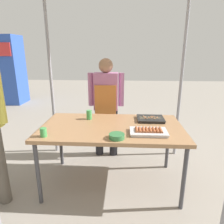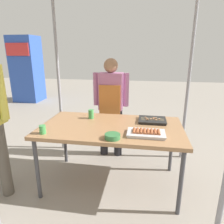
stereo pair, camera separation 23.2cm
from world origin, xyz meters
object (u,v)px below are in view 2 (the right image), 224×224
(stall_table, at_px, (111,130))
(neighbor_stall_left, at_px, (27,69))
(drink_cup_near_edge, at_px, (43,130))
(tray_grilled_sausages, at_px, (146,133))
(tray_meat_skewers, at_px, (152,120))
(drink_cup_by_wok, at_px, (91,114))
(condiment_bowl, at_px, (112,136))
(vendor_woman, at_px, (111,101))

(stall_table, xyz_separation_m, neighbor_stall_left, (-3.35, 3.87, 0.31))
(stall_table, xyz_separation_m, drink_cup_near_edge, (-0.66, -0.34, 0.10))
(stall_table, bearing_deg, tray_grilled_sausages, -27.24)
(tray_grilled_sausages, bearing_deg, neighbor_stall_left, 132.57)
(drink_cup_near_edge, bearing_deg, tray_grilled_sausages, 7.33)
(tray_grilled_sausages, distance_m, neighbor_stall_left, 5.54)
(stall_table, relative_size, drink_cup_near_edge, 17.85)
(tray_meat_skewers, bearing_deg, tray_grilled_sausages, -99.53)
(stall_table, relative_size, tray_meat_skewers, 4.94)
(tray_grilled_sausages, relative_size, drink_cup_by_wok, 3.37)
(tray_meat_skewers, distance_m, condiment_bowl, 0.69)
(tray_grilled_sausages, xyz_separation_m, condiment_bowl, (-0.32, -0.14, 0.00))
(drink_cup_by_wok, bearing_deg, tray_grilled_sausages, -31.75)
(tray_meat_skewers, distance_m, drink_cup_by_wok, 0.76)
(drink_cup_near_edge, distance_m, neighbor_stall_left, 5.00)
(drink_cup_near_edge, height_order, drink_cup_by_wok, drink_cup_by_wok)
(tray_grilled_sausages, xyz_separation_m, neighbor_stall_left, (-3.74, 4.07, 0.24))
(tray_grilled_sausages, xyz_separation_m, tray_meat_skewers, (0.07, 0.43, -0.00))
(neighbor_stall_left, bearing_deg, condiment_bowl, -50.94)
(condiment_bowl, distance_m, drink_cup_by_wok, 0.67)
(drink_cup_near_edge, relative_size, neighbor_stall_left, 0.04)
(condiment_bowl, height_order, vendor_woman, vendor_woman)
(vendor_woman, distance_m, neighbor_stall_left, 4.52)
(condiment_bowl, height_order, drink_cup_by_wok, drink_cup_by_wok)
(stall_table, height_order, condiment_bowl, condiment_bowl)
(stall_table, height_order, drink_cup_near_edge, drink_cup_near_edge)
(drink_cup_near_edge, bearing_deg, vendor_woman, 63.11)
(condiment_bowl, distance_m, vendor_woman, 1.08)
(tray_grilled_sausages, bearing_deg, drink_cup_near_edge, -172.67)
(neighbor_stall_left, bearing_deg, vendor_woman, -44.38)
(stall_table, xyz_separation_m, condiment_bowl, (0.07, -0.34, 0.08))
(condiment_bowl, relative_size, drink_cup_near_edge, 1.71)
(stall_table, relative_size, tray_grilled_sausages, 4.20)
(tray_meat_skewers, distance_m, drink_cup_near_edge, 1.26)
(tray_meat_skewers, height_order, condiment_bowl, condiment_bowl)
(stall_table, height_order, tray_meat_skewers, tray_meat_skewers)
(drink_cup_by_wok, relative_size, vendor_woman, 0.08)
(vendor_woman, bearing_deg, condiment_bowl, 100.41)
(tray_meat_skewers, bearing_deg, neighbor_stall_left, 136.28)
(drink_cup_near_edge, xyz_separation_m, vendor_woman, (0.53, 1.05, 0.07))
(drink_cup_near_edge, bearing_deg, tray_meat_skewers, 26.59)
(neighbor_stall_left, bearing_deg, stall_table, -49.13)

